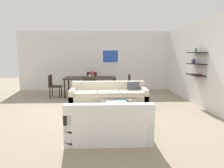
% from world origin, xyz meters
% --- Properties ---
extents(ground_plane, '(18.00, 18.00, 0.00)m').
position_xyz_m(ground_plane, '(0.00, 0.00, 0.00)').
color(ground_plane, gray).
extents(back_wall_unit, '(8.40, 0.09, 2.70)m').
position_xyz_m(back_wall_unit, '(0.30, 3.53, 1.35)').
color(back_wall_unit, silver).
rests_on(back_wall_unit, ground).
extents(right_wall_shelf_unit, '(0.34, 8.20, 2.70)m').
position_xyz_m(right_wall_shelf_unit, '(3.03, 0.59, 1.35)').
color(right_wall_shelf_unit, silver).
rests_on(right_wall_shelf_unit, ground).
extents(sofa_beige, '(2.35, 0.90, 0.78)m').
position_xyz_m(sofa_beige, '(0.13, 0.34, 0.29)').
color(sofa_beige, beige).
rests_on(sofa_beige, ground).
extents(loveseat_white, '(1.58, 0.90, 0.78)m').
position_xyz_m(loveseat_white, '(0.06, -2.13, 0.29)').
color(loveseat_white, white).
rests_on(loveseat_white, ground).
extents(coffee_table, '(1.07, 1.02, 0.38)m').
position_xyz_m(coffee_table, '(0.41, -0.80, 0.19)').
color(coffee_table, '#38281E').
rests_on(coffee_table, ground).
extents(decorative_bowl, '(0.39, 0.39, 0.07)m').
position_xyz_m(decorative_bowl, '(0.40, -0.75, 0.42)').
color(decorative_bowl, navy).
rests_on(decorative_bowl, coffee_table).
extents(candle_jar, '(0.09, 0.09, 0.09)m').
position_xyz_m(candle_jar, '(0.66, -0.75, 0.42)').
color(candle_jar, silver).
rests_on(candle_jar, coffee_table).
extents(dining_table, '(2.01, 1.00, 0.75)m').
position_xyz_m(dining_table, '(-0.55, 2.12, 0.69)').
color(dining_table, black).
rests_on(dining_table, ground).
extents(dining_chair_foot, '(0.44, 0.44, 0.88)m').
position_xyz_m(dining_chair_foot, '(-0.55, 1.21, 0.50)').
color(dining_chair_foot, black).
rests_on(dining_chair_foot, ground).
extents(dining_chair_right_near, '(0.44, 0.44, 0.88)m').
position_xyz_m(dining_chair_right_near, '(0.86, 1.89, 0.50)').
color(dining_chair_right_near, black).
rests_on(dining_chair_right_near, ground).
extents(dining_chair_head, '(0.44, 0.44, 0.88)m').
position_xyz_m(dining_chair_head, '(-0.55, 3.03, 0.50)').
color(dining_chair_head, black).
rests_on(dining_chair_head, ground).
extents(dining_chair_left_near, '(0.44, 0.44, 0.88)m').
position_xyz_m(dining_chair_left_near, '(-1.96, 1.89, 0.50)').
color(dining_chair_left_near, black).
rests_on(dining_chair_left_near, ground).
extents(wine_glass_foot, '(0.06, 0.06, 0.16)m').
position_xyz_m(wine_glass_foot, '(-0.55, 1.68, 0.86)').
color(wine_glass_foot, silver).
rests_on(wine_glass_foot, dining_table).
extents(wine_glass_head, '(0.06, 0.06, 0.18)m').
position_xyz_m(wine_glass_head, '(-0.55, 2.56, 0.87)').
color(wine_glass_head, silver).
rests_on(wine_glass_head, dining_table).
extents(wine_glass_left_near, '(0.06, 0.06, 0.14)m').
position_xyz_m(wine_glass_left_near, '(-1.28, 2.00, 0.85)').
color(wine_glass_left_near, silver).
rests_on(wine_glass_left_near, dining_table).
extents(centerpiece_vase, '(0.16, 0.16, 0.27)m').
position_xyz_m(centerpiece_vase, '(-0.46, 2.09, 0.89)').
color(centerpiece_vase, olive).
rests_on(centerpiece_vase, dining_table).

